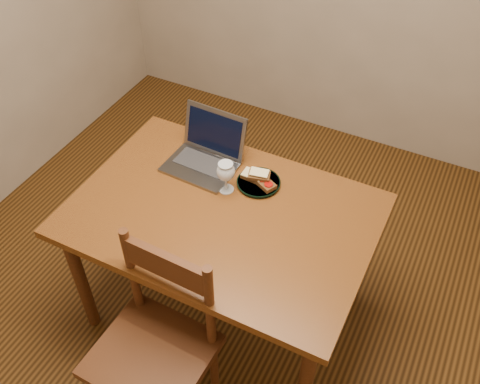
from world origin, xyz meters
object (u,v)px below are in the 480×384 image
at_px(chair, 154,343).
at_px(laptop, 207,150).
at_px(milk_glass, 226,177).
at_px(plate, 259,183).
at_px(table, 222,226).

xyz_separation_m(chair, laptop, (-0.21, 0.83, 0.29)).
distance_m(chair, milk_glass, 0.76).
distance_m(plate, milk_glass, 0.17).
bearing_deg(chair, plate, 86.37).
bearing_deg(milk_glass, table, -69.68).
distance_m(chair, laptop, 0.90).
xyz_separation_m(chair, plate, (0.08, 0.79, 0.23)).
relative_size(chair, plate, 2.39).
bearing_deg(table, chair, -91.00).
bearing_deg(table, laptop, 129.66).
relative_size(table, milk_glass, 8.24).
relative_size(table, plate, 6.51).
xyz_separation_m(plate, milk_glass, (-0.11, -0.10, 0.07)).
xyz_separation_m(milk_glass, laptop, (-0.17, 0.14, -0.02)).
xyz_separation_m(table, chair, (-0.01, -0.56, -0.14)).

